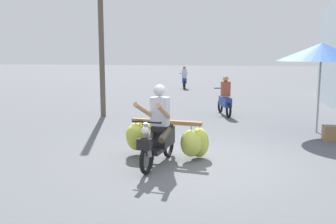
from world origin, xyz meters
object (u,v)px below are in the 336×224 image
at_px(motorbike_main_loaded, 159,136).
at_px(motorbike_distant_ahead_left, 225,100).
at_px(utility_pole, 101,39).
at_px(market_umbrella_near_shop, 321,52).
at_px(motorbike_distant_ahead_right, 184,79).
at_px(produce_crate, 335,133).

height_order(motorbike_main_loaded, motorbike_distant_ahead_left, motorbike_main_loaded).
height_order(motorbike_distant_ahead_left, utility_pole, utility_pole).
relative_size(motorbike_distant_ahead_left, utility_pole, 0.30).
distance_m(motorbike_main_loaded, motorbike_distant_ahead_left, 5.88).
xyz_separation_m(market_umbrella_near_shop, utility_pole, (-6.79, 1.46, 0.44)).
bearing_deg(market_umbrella_near_shop, motorbike_distant_ahead_left, 137.80).
distance_m(motorbike_main_loaded, utility_pole, 6.12).
bearing_deg(utility_pole, motorbike_distant_ahead_right, 83.29).
height_order(motorbike_distant_ahead_right, market_umbrella_near_shop, market_umbrella_near_shop).
bearing_deg(utility_pole, motorbike_distant_ahead_left, 12.40).
bearing_deg(motorbike_main_loaded, motorbike_distant_ahead_left, 78.98).
distance_m(market_umbrella_near_shop, produce_crate, 2.24).
bearing_deg(motorbike_distant_ahead_right, market_umbrella_near_shop, -65.65).
xyz_separation_m(motorbike_distant_ahead_left, utility_pole, (-4.17, -0.92, 2.08)).
distance_m(motorbike_main_loaded, motorbike_distant_ahead_right, 15.70).
relative_size(motorbike_main_loaded, produce_crate, 3.40).
height_order(motorbike_main_loaded, market_umbrella_near_shop, market_umbrella_near_shop).
bearing_deg(motorbike_main_loaded, market_umbrella_near_shop, 42.11).
height_order(motorbike_distant_ahead_right, utility_pole, utility_pole).
bearing_deg(motorbike_main_loaded, motorbike_distant_ahead_right, 96.51).
bearing_deg(produce_crate, motorbike_main_loaded, -148.35).
relative_size(motorbike_distant_ahead_left, produce_crate, 2.80).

